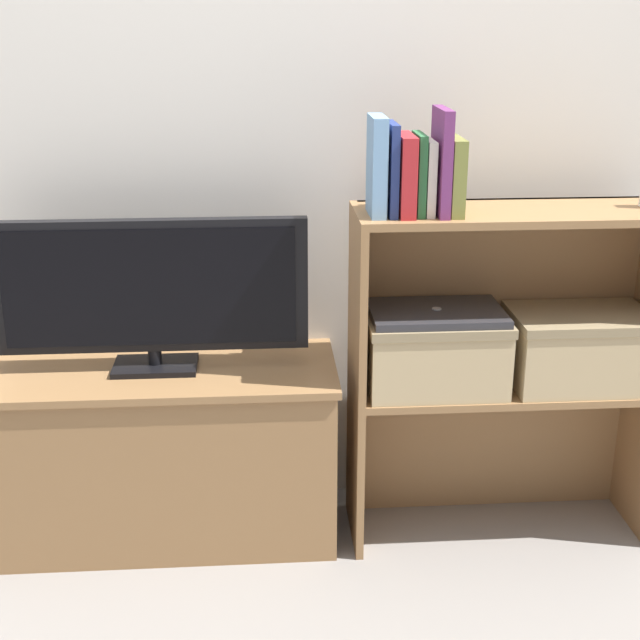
{
  "coord_description": "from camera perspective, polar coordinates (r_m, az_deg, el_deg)",
  "views": [
    {
      "loc": [
        -0.16,
        -2.03,
        1.4
      ],
      "look_at": [
        0.0,
        0.14,
        0.64
      ],
      "focal_mm": 50.0,
      "sensor_mm": 36.0,
      "label": 1
    }
  ],
  "objects": [
    {
      "name": "bookshelf_lower_tier",
      "position": [
        2.58,
        11.07,
        -6.87
      ],
      "size": [
        0.82,
        0.28,
        0.45
      ],
      "color": "olive",
      "rests_on": "ground_plane"
    },
    {
      "name": "storage_basket_right",
      "position": [
        2.47,
        16.26,
        -1.54
      ],
      "size": [
        0.37,
        0.25,
        0.2
      ],
      "color": "tan",
      "rests_on": "bookshelf_lower_tier"
    },
    {
      "name": "storage_basket_left",
      "position": [
        2.36,
        7.36,
        -1.83
      ],
      "size": [
        0.37,
        0.25,
        0.2
      ],
      "color": "tan",
      "rests_on": "bookshelf_lower_tier"
    },
    {
      "name": "bookshelf_upper_tier",
      "position": [
        2.41,
        11.77,
        3.05
      ],
      "size": [
        0.82,
        0.28,
        0.48
      ],
      "color": "olive",
      "rests_on": "bookshelf_lower_tier"
    },
    {
      "name": "laptop",
      "position": [
        2.33,
        7.46,
        0.46
      ],
      "size": [
        0.35,
        0.23,
        0.02
      ],
      "color": "#2D2D33",
      "rests_on": "storage_basket_left"
    },
    {
      "name": "tv_stand",
      "position": [
        2.52,
        -10.12,
        -8.29
      ],
      "size": [
        0.96,
        0.39,
        0.5
      ],
      "color": "olive",
      "rests_on": "ground_plane"
    },
    {
      "name": "book_plum",
      "position": [
        2.21,
        7.77,
        10.0
      ],
      "size": [
        0.03,
        0.16,
        0.26
      ],
      "color": "#6B2D66",
      "rests_on": "bookshelf_upper_tier"
    },
    {
      "name": "book_ivory",
      "position": [
        2.21,
        6.93,
        9.07
      ],
      "size": [
        0.02,
        0.12,
        0.18
      ],
      "color": "silver",
      "rests_on": "bookshelf_upper_tier"
    },
    {
      "name": "book_forest",
      "position": [
        2.21,
        6.33,
        9.26
      ],
      "size": [
        0.02,
        0.12,
        0.2
      ],
      "color": "#286638",
      "rests_on": "bookshelf_upper_tier"
    },
    {
      "name": "ground_plane",
      "position": [
        2.47,
        0.24,
        -15.19
      ],
      "size": [
        16.0,
        16.0,
        0.0
      ],
      "primitive_type": "plane",
      "color": "gray"
    },
    {
      "name": "book_crimson",
      "position": [
        2.2,
        5.45,
        9.23
      ],
      "size": [
        0.04,
        0.15,
        0.19
      ],
      "color": "#B22328",
      "rests_on": "bookshelf_upper_tier"
    },
    {
      "name": "book_navy",
      "position": [
        2.19,
        4.59,
        9.6
      ],
      "size": [
        0.02,
        0.13,
        0.22
      ],
      "color": "navy",
      "rests_on": "bookshelf_upper_tier"
    },
    {
      "name": "book_skyblue",
      "position": [
        2.19,
        3.66,
        9.81
      ],
      "size": [
        0.04,
        0.13,
        0.24
      ],
      "color": "#709ECC",
      "rests_on": "bookshelf_upper_tier"
    },
    {
      "name": "tv",
      "position": [
        2.34,
        -10.79,
        1.91
      ],
      "size": [
        0.81,
        0.14,
        0.4
      ],
      "color": "black",
      "rests_on": "tv_stand"
    },
    {
      "name": "wall_back",
      "position": [
        2.45,
        -0.46,
        14.6
      ],
      "size": [
        10.0,
        0.05,
        2.4
      ],
      "color": "silver",
      "rests_on": "ground_plane"
    },
    {
      "name": "book_olive",
      "position": [
        2.22,
        8.55,
        9.11
      ],
      "size": [
        0.03,
        0.15,
        0.19
      ],
      "color": "olive",
      "rests_on": "bookshelf_upper_tier"
    }
  ]
}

